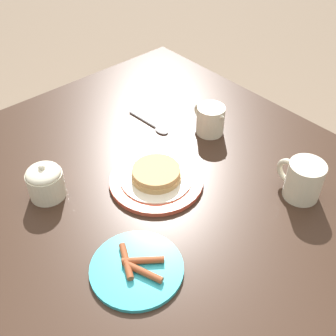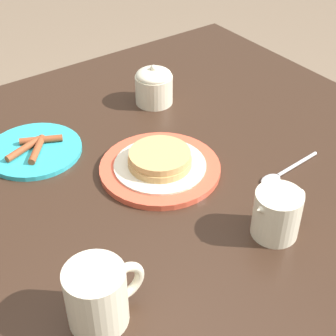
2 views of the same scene
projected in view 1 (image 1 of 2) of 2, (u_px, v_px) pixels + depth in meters
name	position (u px, v px, depth m)	size (l,w,h in m)	color
dining_table	(171.00, 225.00, 1.09)	(1.22, 1.01, 0.74)	#332116
pancake_plate	(157.00, 177.00, 1.03)	(0.23, 0.23, 0.04)	#DB5138
side_plate_bacon	(137.00, 268.00, 0.84)	(0.19, 0.19, 0.02)	#2DADBC
coffee_mug	(303.00, 179.00, 0.97)	(0.12, 0.08, 0.10)	beige
creamer_pitcher	(211.00, 119.00, 1.17)	(0.12, 0.08, 0.09)	beige
sugar_bowl	(45.00, 181.00, 0.98)	(0.09, 0.09, 0.09)	beige
spoon	(155.00, 127.00, 1.21)	(0.16, 0.03, 0.01)	silver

